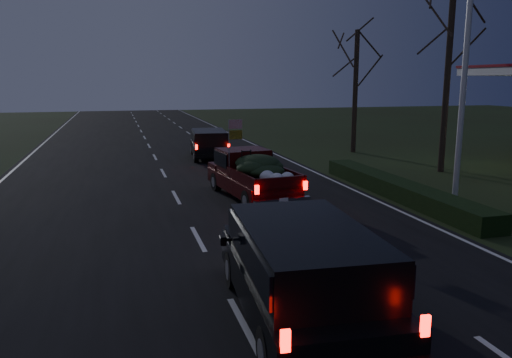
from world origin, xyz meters
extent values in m
plane|color=black|center=(0.00, 0.00, 0.00)|extent=(120.00, 120.00, 0.00)
cube|color=black|center=(0.00, 0.00, 0.01)|extent=(14.00, 120.00, 0.02)
cube|color=black|center=(7.80, 3.00, 0.30)|extent=(1.00, 10.00, 0.60)
cylinder|color=silver|center=(9.50, 2.00, 4.50)|extent=(0.20, 0.20, 9.00)
cylinder|color=black|center=(12.50, 7.00, 4.25)|extent=(0.28, 0.28, 8.50)
cylinder|color=black|center=(11.50, 14.00, 3.50)|extent=(0.28, 0.28, 7.00)
cube|color=#3F0809|center=(2.63, 4.28, 0.56)|extent=(2.39, 4.84, 0.51)
cube|color=#3F0809|center=(2.53, 5.11, 1.26)|extent=(1.88, 1.68, 0.84)
cube|color=black|center=(2.53, 5.11, 1.35)|extent=(1.97, 1.60, 0.51)
cube|color=#3F0809|center=(2.77, 3.08, 0.84)|extent=(2.02, 2.79, 0.06)
ellipsoid|color=black|center=(2.76, 3.54, 1.26)|extent=(1.68, 1.84, 0.56)
cylinder|color=gray|center=(1.80, 4.18, 1.91)|extent=(0.03, 0.03, 1.86)
cube|color=red|center=(2.04, 4.21, 2.68)|extent=(0.48, 0.08, 0.32)
cube|color=gold|center=(2.04, 4.21, 2.31)|extent=(0.48, 0.08, 0.32)
cube|color=black|center=(2.85, 13.99, 0.56)|extent=(2.20, 4.48, 0.54)
cube|color=black|center=(2.83, 13.76, 1.17)|extent=(1.98, 3.30, 0.72)
cube|color=black|center=(2.83, 13.76, 1.25)|extent=(2.07, 3.22, 0.43)
cube|color=black|center=(1.02, -4.98, 0.65)|extent=(2.42, 5.14, 0.63)
cube|color=black|center=(1.00, -5.24, 1.36)|extent=(2.21, 3.78, 0.83)
cube|color=black|center=(1.00, -5.24, 1.44)|extent=(2.30, 3.68, 0.50)
cube|color=black|center=(-0.13, -3.91, 1.23)|extent=(0.12, 0.24, 0.17)
camera|label=1|loc=(-1.94, -12.70, 4.17)|focal=35.00mm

